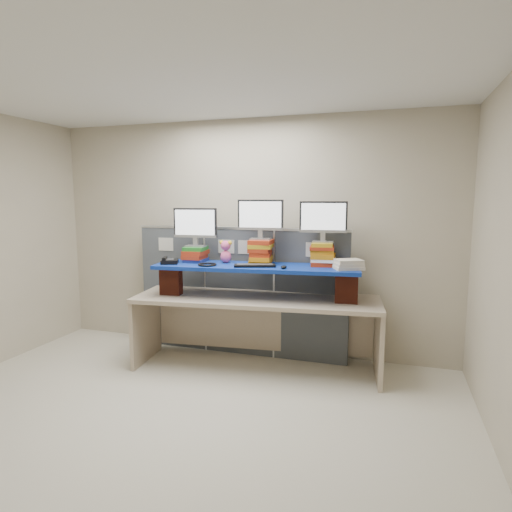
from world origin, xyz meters
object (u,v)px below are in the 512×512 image
(monitor_right, at_px, (323,219))
(desk_phone, at_px, (169,261))
(monitor_center, at_px, (260,217))
(desk, at_px, (256,312))
(keyboard, at_px, (255,265))
(monitor_left, at_px, (195,225))
(blue_board, at_px, (256,267))

(monitor_right, height_order, desk_phone, monitor_right)
(monitor_center, height_order, monitor_right, monitor_center)
(desk, distance_m, monitor_right, 1.23)
(monitor_center, bearing_deg, keyboard, -94.85)
(desk_phone, bearing_deg, monitor_right, -8.27)
(desk, height_order, monitor_center, monitor_center)
(desk, xyz_separation_m, monitor_right, (0.68, 0.19, 1.01))
(monitor_left, xyz_separation_m, monitor_right, (1.41, 0.15, 0.08))
(desk, relative_size, keyboard, 5.95)
(blue_board, relative_size, monitor_left, 4.38)
(blue_board, bearing_deg, monitor_center, 78.18)
(monitor_center, distance_m, desk_phone, 1.11)
(blue_board, xyz_separation_m, monitor_center, (0.01, 0.12, 0.53))
(desk, distance_m, blue_board, 0.49)
(monitor_left, bearing_deg, monitor_right, 0.00)
(blue_board, distance_m, desk_phone, 0.96)
(monitor_left, bearing_deg, desk, -9.38)
(blue_board, distance_m, monitor_left, 0.85)
(desk_phone, bearing_deg, desk, -10.06)
(monitor_center, relative_size, monitor_right, 1.00)
(blue_board, relative_size, desk_phone, 9.76)
(blue_board, height_order, keyboard, keyboard)
(monitor_center, xyz_separation_m, keyboard, (0.01, -0.22, -0.50))
(blue_board, xyz_separation_m, monitor_left, (-0.73, 0.04, 0.44))
(desk_phone, bearing_deg, keyboard, -15.84)
(desk, relative_size, monitor_center, 5.44)
(monitor_left, xyz_separation_m, desk_phone, (-0.21, -0.23, -0.39))
(monitor_left, height_order, monitor_right, monitor_right)
(monitor_left, relative_size, monitor_right, 1.00)
(keyboard, relative_size, desk_phone, 2.04)
(monitor_center, distance_m, monitor_right, 0.67)
(monitor_left, relative_size, monitor_center, 1.00)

